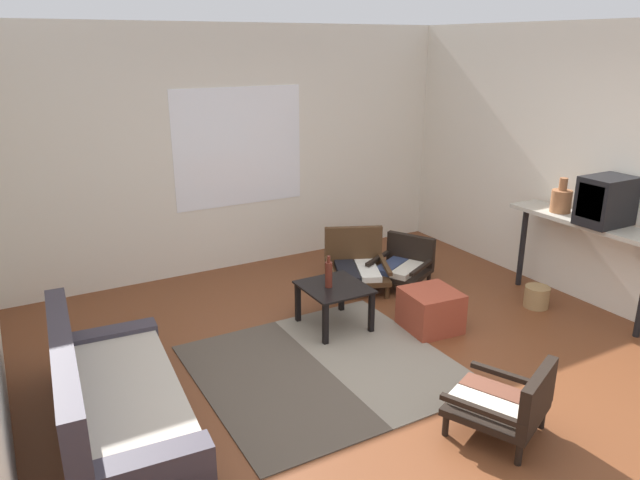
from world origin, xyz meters
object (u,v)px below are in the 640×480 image
at_px(armchair_corner, 403,264).
at_px(console_shelf, 583,231).
at_px(coffee_table, 334,294).
at_px(glass_bottle, 329,274).
at_px(armchair_by_window, 356,263).
at_px(wicker_basket, 537,297).
at_px(crt_television, 606,201).
at_px(clay_vase, 561,200).
at_px(ottoman_orange, 431,310).
at_px(armchair_striped_foreground, 507,402).
at_px(couch, 112,401).

bearing_deg(armchair_corner, console_shelf, -50.05).
bearing_deg(coffee_table, glass_bottle, 170.85).
bearing_deg(armchair_corner, armchair_by_window, 155.96).
bearing_deg(armchair_by_window, glass_bottle, -136.74).
height_order(glass_bottle, wicker_basket, glass_bottle).
height_order(armchair_by_window, wicker_basket, armchair_by_window).
height_order(console_shelf, crt_television, crt_television).
relative_size(clay_vase, glass_bottle, 1.15).
distance_m(crt_television, clay_vase, 0.49).
bearing_deg(armchair_by_window, coffee_table, -134.30).
height_order(ottoman_orange, glass_bottle, glass_bottle).
height_order(armchair_by_window, crt_television, crt_television).
height_order(armchair_striped_foreground, glass_bottle, glass_bottle).
xyz_separation_m(clay_vase, glass_bottle, (-2.31, 0.53, -0.51)).
height_order(coffee_table, console_shelf, console_shelf).
bearing_deg(ottoman_orange, wicker_basket, -6.92).
height_order(coffee_table, glass_bottle, glass_bottle).
distance_m(couch, glass_bottle, 2.13).
distance_m(armchair_by_window, console_shelf, 2.25).
relative_size(coffee_table, armchair_striped_foreground, 0.79).
xyz_separation_m(couch, ottoman_orange, (2.82, 0.10, -0.03)).
bearing_deg(armchair_by_window, console_shelf, -44.11).
bearing_deg(armchair_striped_foreground, crt_television, 24.02).
bearing_deg(coffee_table, armchair_corner, 23.28).
xyz_separation_m(coffee_table, ottoman_orange, (0.75, -0.47, -0.14)).
distance_m(console_shelf, clay_vase, 0.37).
bearing_deg(console_shelf, armchair_striped_foreground, -151.70).
relative_size(couch, console_shelf, 1.27).
xyz_separation_m(armchair_by_window, ottoman_orange, (0.05, -1.18, -0.07)).
xyz_separation_m(armchair_by_window, armchair_striped_foreground, (-0.52, -2.64, -0.00)).
distance_m(couch, armchair_by_window, 3.05).
distance_m(clay_vase, wicker_basket, 0.98).
xyz_separation_m(armchair_striped_foreground, clay_vase, (2.08, 1.40, 0.78)).
xyz_separation_m(ottoman_orange, wicker_basket, (1.23, -0.15, -0.08)).
relative_size(couch, wicker_basket, 7.84).
height_order(armchair_corner, console_shelf, console_shelf).
xyz_separation_m(armchair_corner, ottoman_orange, (-0.42, -0.97, -0.05)).
xyz_separation_m(clay_vase, wicker_basket, (-0.29, -0.09, -0.93)).
bearing_deg(clay_vase, ottoman_orange, 177.74).
bearing_deg(wicker_basket, ottoman_orange, 173.08).
bearing_deg(ottoman_orange, console_shelf, -12.73).
bearing_deg(armchair_corner, clay_vase, -43.12).
height_order(coffee_table, crt_television, crt_television).
xyz_separation_m(ottoman_orange, clay_vase, (1.51, -0.06, 0.85)).
height_order(armchair_striped_foreground, crt_television, crt_television).
bearing_deg(crt_television, couch, 174.30).
distance_m(couch, coffee_table, 2.16).
distance_m(coffee_table, glass_bottle, 0.21).
bearing_deg(armchair_striped_foreground, couch, 148.88).
distance_m(coffee_table, armchair_striped_foreground, 1.94).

